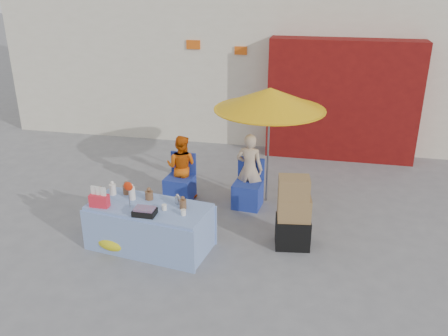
% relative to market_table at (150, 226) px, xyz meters
% --- Properties ---
extents(ground, '(80.00, 80.00, 0.00)m').
position_rel_market_table_xyz_m(ground, '(0.60, 0.33, -0.36)').
color(ground, slate).
rests_on(ground, ground).
extents(backdrop, '(14.00, 8.00, 7.80)m').
position_rel_market_table_xyz_m(backdrop, '(1.11, 7.84, 2.74)').
color(backdrop, silver).
rests_on(backdrop, ground).
extents(market_table, '(1.92, 1.11, 1.10)m').
position_rel_market_table_xyz_m(market_table, '(0.00, 0.00, 0.00)').
color(market_table, '#7F9DCC').
rests_on(market_table, ground).
extents(chair_left, '(0.52, 0.51, 0.85)m').
position_rel_market_table_xyz_m(chair_left, '(-0.04, 1.66, -0.10)').
color(chair_left, '#21369B').
rests_on(chair_left, ground).
extents(chair_right, '(0.52, 0.51, 0.85)m').
position_rel_market_table_xyz_m(chair_right, '(1.21, 1.66, -0.10)').
color(chair_right, '#21369B').
rests_on(chair_right, ground).
extents(vendor_orange, '(0.62, 0.50, 1.19)m').
position_rel_market_table_xyz_m(vendor_orange, '(-0.04, 1.79, 0.24)').
color(vendor_orange, '#DA590B').
rests_on(vendor_orange, ground).
extents(vendor_beige, '(0.50, 0.36, 1.31)m').
position_rel_market_table_xyz_m(vendor_beige, '(1.21, 1.79, 0.30)').
color(vendor_beige, tan).
rests_on(vendor_beige, ground).
extents(umbrella, '(1.90, 1.90, 2.09)m').
position_rel_market_table_xyz_m(umbrella, '(1.51, 1.94, 1.53)').
color(umbrella, gray).
rests_on(umbrella, ground).
extents(box_stack, '(0.56, 0.49, 1.13)m').
position_rel_market_table_xyz_m(box_stack, '(2.09, 0.48, 0.16)').
color(box_stack, black).
rests_on(box_stack, ground).
extents(tarp_bundle, '(0.82, 0.72, 0.31)m').
position_rel_market_table_xyz_m(tarp_bundle, '(-0.45, -0.13, -0.20)').
color(tarp_bundle, yellow).
rests_on(tarp_bundle, ground).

